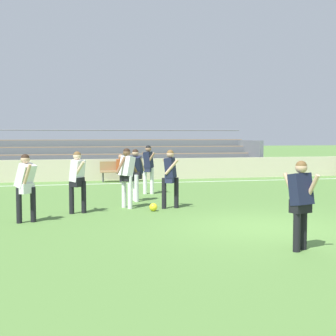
# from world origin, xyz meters

# --- Properties ---
(ground_plane) EXTENTS (160.00, 160.00, 0.00)m
(ground_plane) POSITION_xyz_m (0.00, 0.00, 0.00)
(ground_plane) COLOR #517A38
(field_line_sideline) EXTENTS (44.00, 0.12, 0.01)m
(field_line_sideline) POSITION_xyz_m (0.00, 10.52, 0.00)
(field_line_sideline) COLOR white
(field_line_sideline) RESTS_ON ground
(sideline_wall) EXTENTS (48.00, 0.16, 0.98)m
(sideline_wall) POSITION_xyz_m (0.00, 12.07, 0.49)
(sideline_wall) COLOR beige
(sideline_wall) RESTS_ON ground
(bleacher_stand) EXTENTS (16.17, 3.49, 2.37)m
(bleacher_stand) POSITION_xyz_m (-2.26, 14.68, 0.98)
(bleacher_stand) COLOR #897051
(bleacher_stand) RESTS_ON ground
(bench_near_bin) EXTENTS (1.80, 0.40, 0.90)m
(bench_near_bin) POSITION_xyz_m (-1.75, 11.36, 0.55)
(bench_near_bin) COLOR #99754C
(bench_near_bin) RESTS_ON ground
(spectator_seated) EXTENTS (0.36, 0.42, 1.21)m
(spectator_seated) POSITION_xyz_m (-1.75, 11.24, 0.70)
(spectator_seated) COLOR #2D2D38
(spectator_seated) RESTS_ON ground
(player_white_trailing_run) EXTENTS (0.69, 0.51, 1.69)m
(player_white_trailing_run) POSITION_xyz_m (-2.59, 3.54, 1.01)
(player_white_trailing_run) COLOR white
(player_white_trailing_run) RESTS_ON ground
(player_dark_pressing_high) EXTENTS (0.49, 0.69, 1.65)m
(player_dark_pressing_high) POSITION_xyz_m (-1.40, 3.23, 0.98)
(player_dark_pressing_high) COLOR black
(player_dark_pressing_high) RESTS_ON ground
(player_white_deep_cover) EXTENTS (0.55, 0.64, 1.62)m
(player_white_deep_cover) POSITION_xyz_m (-5.22, 1.83, 0.96)
(player_white_deep_cover) COLOR black
(player_white_deep_cover) RESTS_ON ground
(player_dark_dropping_back) EXTENTS (0.43, 0.62, 1.71)m
(player_dark_dropping_back) POSITION_xyz_m (-1.38, 6.63, 1.02)
(player_dark_dropping_back) COLOR white
(player_dark_dropping_back) RESTS_ON ground
(player_dark_wide_left) EXTENTS (0.47, 0.56, 1.61)m
(player_dark_wide_left) POSITION_xyz_m (-0.29, -2.14, 0.95)
(player_dark_wide_left) COLOR black
(player_dark_wide_left) RESTS_ON ground
(player_white_wide_right) EXTENTS (0.46, 0.69, 1.64)m
(player_white_wide_right) POSITION_xyz_m (-3.98, 2.91, 0.97)
(player_white_wide_right) COLOR black
(player_white_wide_right) RESTS_ON ground
(player_dark_overlapping) EXTENTS (0.65, 0.51, 1.63)m
(player_dark_overlapping) POSITION_xyz_m (-2.12, 4.91, 0.96)
(player_dark_overlapping) COLOR white
(player_dark_overlapping) RESTS_ON ground
(soccer_ball) EXTENTS (0.22, 0.22, 0.22)m
(soccer_ball) POSITION_xyz_m (-1.97, 2.83, 0.11)
(soccer_ball) COLOR yellow
(soccer_ball) RESTS_ON ground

